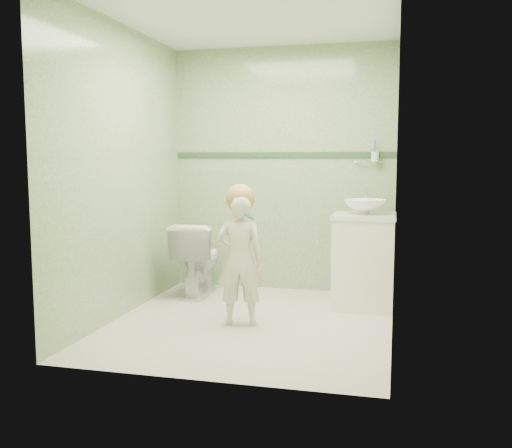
# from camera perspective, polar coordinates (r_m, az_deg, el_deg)

# --- Properties ---
(ground) EXTENTS (2.50, 2.50, 0.00)m
(ground) POSITION_cam_1_polar(r_m,az_deg,el_deg) (4.65, -0.45, -9.79)
(ground) COLOR beige
(ground) RESTS_ON ground
(room_shell) EXTENTS (2.50, 2.54, 2.40)m
(room_shell) POSITION_cam_1_polar(r_m,az_deg,el_deg) (4.47, -0.46, 5.15)
(room_shell) COLOR gray
(room_shell) RESTS_ON ground
(trim_stripe) EXTENTS (2.20, 0.02, 0.05)m
(trim_stripe) POSITION_cam_1_polar(r_m,az_deg,el_deg) (5.67, 2.65, 6.94)
(trim_stripe) COLOR #2F4E2F
(trim_stripe) RESTS_ON room_shell
(vanity) EXTENTS (0.52, 0.50, 0.80)m
(vanity) POSITION_cam_1_polar(r_m,az_deg,el_deg) (5.12, 10.69, -3.81)
(vanity) COLOR white
(vanity) RESTS_ON ground
(counter) EXTENTS (0.54, 0.52, 0.04)m
(counter) POSITION_cam_1_polar(r_m,az_deg,el_deg) (5.06, 10.79, 0.76)
(counter) COLOR white
(counter) RESTS_ON vanity
(basin) EXTENTS (0.37, 0.37, 0.13)m
(basin) POSITION_cam_1_polar(r_m,az_deg,el_deg) (5.05, 10.81, 1.71)
(basin) COLOR white
(basin) RESTS_ON counter
(faucet) EXTENTS (0.03, 0.13, 0.18)m
(faucet) POSITION_cam_1_polar(r_m,az_deg,el_deg) (5.23, 10.94, 2.75)
(faucet) COLOR silver
(faucet) RESTS_ON counter
(cup_holder) EXTENTS (0.26, 0.07, 0.21)m
(cup_holder) POSITION_cam_1_polar(r_m,az_deg,el_deg) (5.51, 11.73, 6.60)
(cup_holder) COLOR silver
(cup_holder) RESTS_ON room_shell
(toilet) EXTENTS (0.45, 0.72, 0.71)m
(toilet) POSITION_cam_1_polar(r_m,az_deg,el_deg) (5.53, -5.85, -3.45)
(toilet) COLOR white
(toilet) RESTS_ON ground
(toddler) EXTENTS (0.42, 0.31, 1.03)m
(toddler) POSITION_cam_1_polar(r_m,az_deg,el_deg) (4.48, -1.64, -3.63)
(toddler) COLOR silver
(toddler) RESTS_ON ground
(hair_cap) EXTENTS (0.23, 0.23, 0.23)m
(hair_cap) POSITION_cam_1_polar(r_m,az_deg,el_deg) (4.45, -1.57, 2.54)
(hair_cap) COLOR #B8854A
(hair_cap) RESTS_ON toddler
(teal_toothbrush) EXTENTS (0.11, 0.14, 0.08)m
(teal_toothbrush) POSITION_cam_1_polar(r_m,az_deg,el_deg) (4.31, -0.81, 0.80)
(teal_toothbrush) COLOR #167F6B
(teal_toothbrush) RESTS_ON toddler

